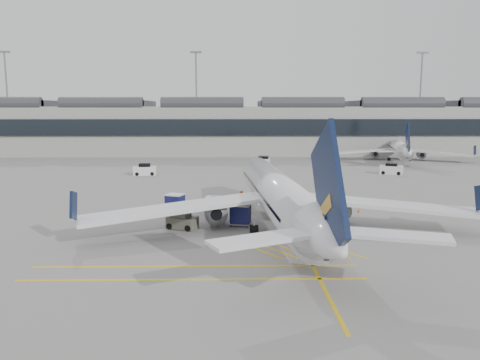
{
  "coord_description": "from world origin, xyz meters",
  "views": [
    {
      "loc": [
        4.54,
        -40.5,
        10.61
      ],
      "look_at": [
        5.25,
        2.57,
        4.0
      ],
      "focal_mm": 35.0,
      "sensor_mm": 36.0,
      "label": 1
    }
  ],
  "objects_px": {
    "belt_loader": "(274,198)",
    "ramp_agent_b": "(247,203)",
    "ramp_agent_a": "(242,200)",
    "baggage_cart_a": "(214,205)",
    "airliner_main": "(279,196)",
    "pushback_tug": "(182,222)"
  },
  "relations": [
    {
      "from": "belt_loader",
      "to": "baggage_cart_a",
      "type": "xyz_separation_m",
      "value": [
        -6.5,
        -5.74,
        0.4
      ]
    },
    {
      "from": "airliner_main",
      "to": "ramp_agent_a",
      "type": "distance_m",
      "value": 9.07
    },
    {
      "from": "belt_loader",
      "to": "ramp_agent_b",
      "type": "distance_m",
      "value": 4.75
    },
    {
      "from": "baggage_cart_a",
      "to": "pushback_tug",
      "type": "relative_size",
      "value": 0.65
    },
    {
      "from": "baggage_cart_a",
      "to": "ramp_agent_b",
      "type": "xyz_separation_m",
      "value": [
        3.4,
        2.15,
        -0.18
      ]
    },
    {
      "from": "baggage_cart_a",
      "to": "ramp_agent_a",
      "type": "relative_size",
      "value": 0.99
    },
    {
      "from": "belt_loader",
      "to": "ramp_agent_a",
      "type": "distance_m",
      "value": 4.6
    },
    {
      "from": "belt_loader",
      "to": "baggage_cart_a",
      "type": "relative_size",
      "value": 2.58
    },
    {
      "from": "belt_loader",
      "to": "ramp_agent_b",
      "type": "relative_size",
      "value": 3.07
    },
    {
      "from": "airliner_main",
      "to": "baggage_cart_a",
      "type": "xyz_separation_m",
      "value": [
        -5.95,
        5.32,
        -1.97
      ]
    },
    {
      "from": "airliner_main",
      "to": "ramp_agent_b",
      "type": "xyz_separation_m",
      "value": [
        -2.55,
        7.47,
        -2.16
      ]
    },
    {
      "from": "airliner_main",
      "to": "ramp_agent_b",
      "type": "distance_m",
      "value": 8.18
    },
    {
      "from": "baggage_cart_a",
      "to": "ramp_agent_a",
      "type": "bearing_deg",
      "value": 53.34
    },
    {
      "from": "airliner_main",
      "to": "ramp_agent_a",
      "type": "bearing_deg",
      "value": 106.0
    },
    {
      "from": "airliner_main",
      "to": "belt_loader",
      "type": "xyz_separation_m",
      "value": [
        0.55,
        11.06,
        -2.37
      ]
    },
    {
      "from": "airliner_main",
      "to": "ramp_agent_b",
      "type": "bearing_deg",
      "value": 104.35
    },
    {
      "from": "belt_loader",
      "to": "ramp_agent_a",
      "type": "xyz_separation_m",
      "value": [
        -3.65,
        -2.77,
        0.38
      ]
    },
    {
      "from": "airliner_main",
      "to": "baggage_cart_a",
      "type": "bearing_deg",
      "value": 133.71
    },
    {
      "from": "belt_loader",
      "to": "ramp_agent_a",
      "type": "height_order",
      "value": "belt_loader"
    },
    {
      "from": "belt_loader",
      "to": "ramp_agent_b",
      "type": "xyz_separation_m",
      "value": [
        -3.1,
        -3.59,
        0.21
      ]
    },
    {
      "from": "pushback_tug",
      "to": "airliner_main",
      "type": "bearing_deg",
      "value": 22.89
    },
    {
      "from": "belt_loader",
      "to": "pushback_tug",
      "type": "height_order",
      "value": "belt_loader"
    }
  ]
}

